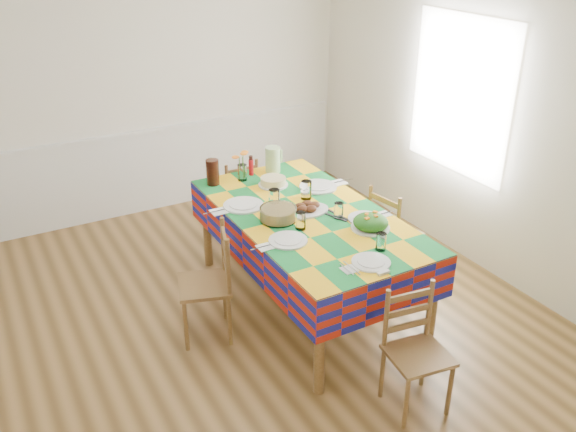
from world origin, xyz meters
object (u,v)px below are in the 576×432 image
object	(u,v)px
chair_left	(210,284)
chair_right	(392,234)
chair_far	(238,199)
chair_near	(415,351)
meat_platter	(307,208)
green_pitcher	(273,160)
dining_table	(308,224)
tea_pitcher	(213,172)

from	to	relation	value
chair_left	chair_right	xyz separation A→B (m)	(1.72, 0.01, -0.02)
chair_far	chair_near	bearing A→B (deg)	88.79
meat_platter	chair_left	xyz separation A→B (m)	(-0.87, -0.04, -0.41)
chair_near	green_pitcher	bearing A→B (deg)	93.76
chair_far	meat_platter	bearing A→B (deg)	89.16
meat_platter	chair_near	distance (m)	1.46
chair_far	chair_right	xyz separation A→B (m)	(0.86, -1.36, 0.01)
meat_platter	chair_far	bearing A→B (deg)	90.47
meat_platter	chair_near	xyz separation A→B (m)	(-0.01, -1.39, -0.44)
dining_table	chair_near	bearing A→B (deg)	-89.77
dining_table	chair_right	bearing A→B (deg)	-0.44
green_pitcher	tea_pitcher	distance (m)	0.59
meat_platter	chair_right	bearing A→B (deg)	-2.59
chair_near	chair_left	world-z (taller)	chair_left
dining_table	green_pitcher	size ratio (longest dim) A/B	9.09
dining_table	meat_platter	xyz separation A→B (m)	(0.01, 0.03, 0.12)
green_pitcher	chair_right	bearing A→B (deg)	-52.85
dining_table	green_pitcher	bearing A→B (deg)	79.50
dining_table	chair_far	distance (m)	1.39
green_pitcher	chair_left	bearing A→B (deg)	-138.18
green_pitcher	dining_table	bearing A→B (deg)	-100.50
meat_platter	chair_far	xyz separation A→B (m)	(-0.01, 1.32, -0.44)
dining_table	green_pitcher	distance (m)	0.95
tea_pitcher	chair_left	bearing A→B (deg)	-115.45
chair_near	chair_far	bearing A→B (deg)	97.97
meat_platter	chair_near	bearing A→B (deg)	-90.26
dining_table	meat_platter	size ratio (longest dim) A/B	5.93
tea_pitcher	chair_right	world-z (taller)	tea_pitcher
tea_pitcher	chair_far	size ratio (longest dim) A/B	0.27
dining_table	chair_far	xyz separation A→B (m)	(0.00, 1.36, -0.32)
dining_table	chair_left	world-z (taller)	chair_left
meat_platter	chair_far	size ratio (longest dim) A/B	0.43
green_pitcher	chair_left	world-z (taller)	green_pitcher
chair_right	tea_pitcher	bearing A→B (deg)	45.18
green_pitcher	tea_pitcher	size ratio (longest dim) A/B	1.05
green_pitcher	chair_near	xyz separation A→B (m)	(-0.16, -2.26, -0.53)
dining_table	tea_pitcher	size ratio (longest dim) A/B	9.50
chair_left	chair_right	size ratio (longest dim) A/B	1.05
meat_platter	tea_pitcher	distance (m)	0.98
tea_pitcher	chair_left	xyz separation A→B (m)	(-0.44, -0.92, -0.50)
tea_pitcher	chair_near	bearing A→B (deg)	-79.25
dining_table	chair_left	size ratio (longest dim) A/B	2.35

